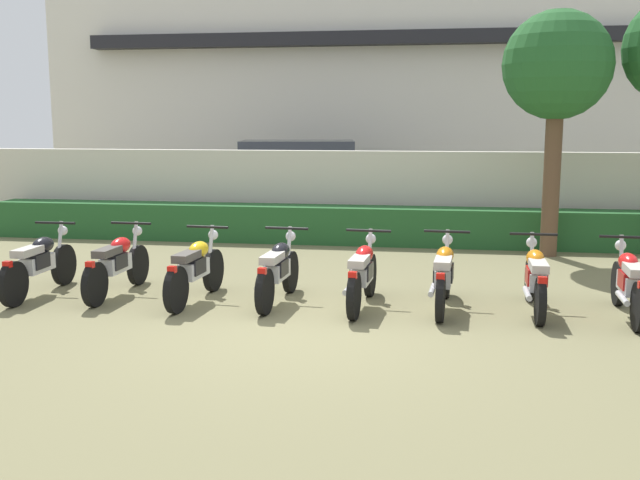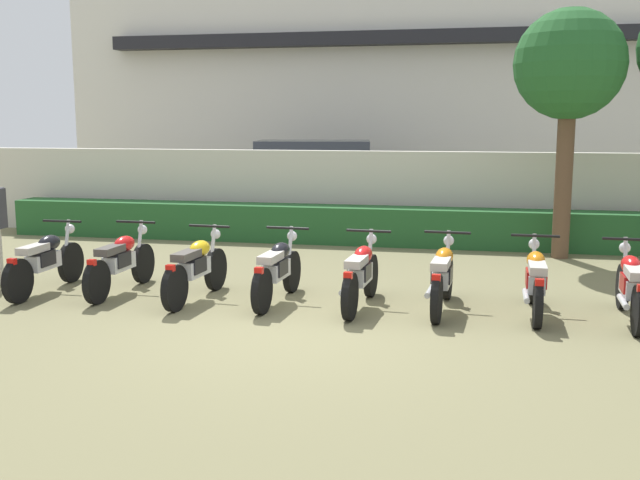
{
  "view_description": "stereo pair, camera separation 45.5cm",
  "coord_description": "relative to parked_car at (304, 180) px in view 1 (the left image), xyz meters",
  "views": [
    {
      "loc": [
        1.52,
        -8.1,
        2.39
      ],
      "look_at": [
        0.0,
        1.48,
        0.8
      ],
      "focal_mm": 41.48,
      "sensor_mm": 36.0,
      "label": 1
    },
    {
      "loc": [
        1.97,
        -8.02,
        2.39
      ],
      "look_at": [
        0.0,
        1.48,
        0.8
      ],
      "focal_mm": 41.48,
      "sensor_mm": 36.0,
      "label": 2
    }
  ],
  "objects": [
    {
      "name": "motorcycle_in_row_2",
      "position": [
        0.07,
        -8.47,
        -0.49
      ],
      "size": [
        0.6,
        1.85,
        0.96
      ],
      "rotation": [
        0.0,
        0.0,
        1.49
      ],
      "color": "black",
      "rests_on": "ground"
    },
    {
      "name": "parked_car",
      "position": [
        0.0,
        0.0,
        0.0
      ],
      "size": [
        4.72,
        2.61,
        1.89
      ],
      "rotation": [
        0.0,
        0.0,
        0.15
      ],
      "color": "black",
      "rests_on": "ground"
    },
    {
      "name": "ground",
      "position": [
        1.67,
        -9.54,
        -0.94
      ],
      "size": [
        60.0,
        60.0,
        0.0
      ],
      "primitive_type": "plane",
      "color": "olive"
    },
    {
      "name": "motorcycle_in_row_0",
      "position": [
        -2.16,
        -8.45,
        -0.49
      ],
      "size": [
        0.6,
        1.91,
        0.96
      ],
      "rotation": [
        0.0,
        0.0,
        1.57
      ],
      "color": "black",
      "rests_on": "ground"
    },
    {
      "name": "tree_near_inspector",
      "position": [
        5.17,
        -4.27,
        2.31
      ],
      "size": [
        1.86,
        1.86,
        4.24
      ],
      "color": "brown",
      "rests_on": "ground"
    },
    {
      "name": "compound_wall",
      "position": [
        1.67,
        -2.81,
        -0.05
      ],
      "size": [
        18.44,
        0.3,
        1.77
      ],
      "primitive_type": "cube",
      "color": "beige",
      "rests_on": "ground"
    },
    {
      "name": "hedge_row",
      "position": [
        1.67,
        -3.51,
        -0.58
      ],
      "size": [
        14.75,
        0.7,
        0.72
      ],
      "primitive_type": "cube",
      "color": "#235628",
      "rests_on": "ground"
    },
    {
      "name": "motorcycle_in_row_7",
      "position": [
        5.52,
        -8.43,
        -0.5
      ],
      "size": [
        0.6,
        1.82,
        0.94
      ],
      "rotation": [
        0.0,
        0.0,
        1.52
      ],
      "color": "black",
      "rests_on": "ground"
    },
    {
      "name": "motorcycle_in_row_4",
      "position": [
        2.28,
        -8.42,
        -0.49
      ],
      "size": [
        0.6,
        1.84,
        0.95
      ],
      "rotation": [
        0.0,
        0.0,
        1.5
      ],
      "color": "black",
      "rests_on": "ground"
    },
    {
      "name": "building",
      "position": [
        1.67,
        5.81,
        3.33
      ],
      "size": [
        19.41,
        6.5,
        8.54
      ],
      "color": "silver",
      "rests_on": "ground"
    },
    {
      "name": "motorcycle_in_row_5",
      "position": [
        3.31,
        -8.35,
        -0.49
      ],
      "size": [
        0.6,
        1.85,
        0.95
      ],
      "rotation": [
        0.0,
        0.0,
        1.51
      ],
      "color": "black",
      "rests_on": "ground"
    },
    {
      "name": "motorcycle_in_row_6",
      "position": [
        4.43,
        -8.33,
        -0.5
      ],
      "size": [
        0.6,
        1.8,
        0.94
      ],
      "rotation": [
        0.0,
        0.0,
        1.55
      ],
      "color": "black",
      "rests_on": "ground"
    },
    {
      "name": "motorcycle_in_row_3",
      "position": [
        1.16,
        -8.36,
        -0.49
      ],
      "size": [
        0.6,
        1.82,
        0.95
      ],
      "rotation": [
        0.0,
        0.0,
        1.51
      ],
      "color": "black",
      "rests_on": "ground"
    },
    {
      "name": "motorcycle_in_row_1",
      "position": [
        -1.11,
        -8.28,
        -0.49
      ],
      "size": [
        0.6,
        1.9,
        0.95
      ],
      "rotation": [
        0.0,
        0.0,
        1.54
      ],
      "color": "black",
      "rests_on": "ground"
    }
  ]
}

